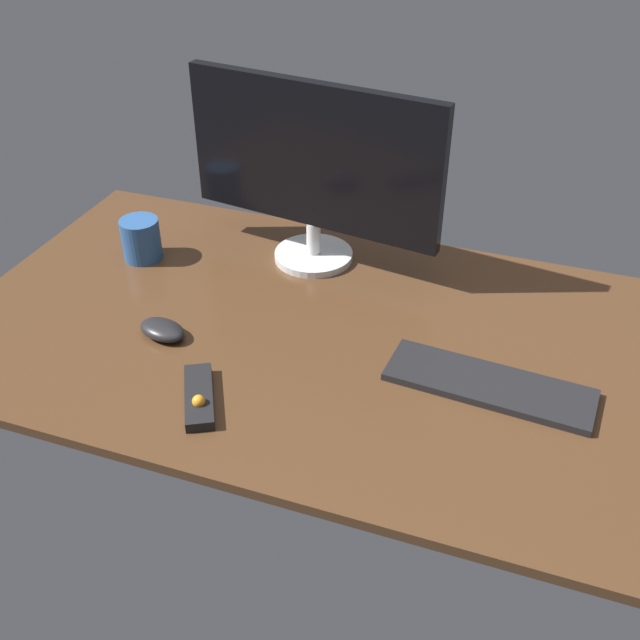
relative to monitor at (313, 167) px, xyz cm
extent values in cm
cube|color=#4C301C|center=(8.24, -26.13, -23.20)|extent=(140.00, 84.00, 2.00)
cylinder|color=silver|center=(0.00, 0.00, -21.41)|extent=(17.70, 17.70, 1.59)
cylinder|color=silver|center=(0.00, 0.00, -16.88)|extent=(3.17, 3.17, 7.46)
cube|color=black|center=(0.00, 0.00, 2.48)|extent=(57.67, 11.08, 31.25)
cube|color=black|center=(44.81, -32.03, -21.50)|extent=(37.43, 14.39, 1.40)
ellipsoid|color=black|center=(-17.54, -37.68, -20.69)|extent=(11.22, 8.29, 3.02)
cube|color=black|center=(-2.18, -52.39, -21.22)|extent=(11.80, 16.27, 1.97)
sphere|color=orange|center=(-0.84, -54.87, -19.84)|extent=(2.28, 2.28, 2.28)
cylinder|color=#28518C|center=(-36.60, -12.56, -17.47)|extent=(8.66, 8.66, 9.46)
camera|label=1|loc=(50.54, -138.05, 64.88)|focal=42.09mm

